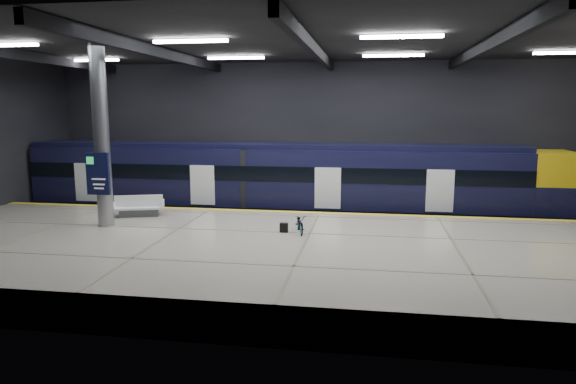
# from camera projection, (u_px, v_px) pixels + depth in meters

# --- Properties ---
(ground) EXTENTS (30.00, 30.00, 0.00)m
(ground) POSITION_uv_depth(u_px,v_px,m) (312.00, 255.00, 19.96)
(ground) COLOR black
(ground) RESTS_ON ground
(room_shell) EXTENTS (30.10, 16.10, 8.05)m
(room_shell) POSITION_uv_depth(u_px,v_px,m) (314.00, 106.00, 19.04)
(room_shell) COLOR black
(room_shell) RESTS_ON ground
(platform) EXTENTS (30.00, 11.00, 1.10)m
(platform) POSITION_uv_depth(u_px,v_px,m) (304.00, 260.00, 17.44)
(platform) COLOR #B9AD9C
(platform) RESTS_ON ground
(safety_strip) EXTENTS (30.00, 0.40, 0.01)m
(safety_strip) POSITION_uv_depth(u_px,v_px,m) (320.00, 213.00, 22.46)
(safety_strip) COLOR yellow
(safety_strip) RESTS_ON platform
(rails) EXTENTS (30.00, 1.52, 0.16)m
(rails) POSITION_uv_depth(u_px,v_px,m) (325.00, 222.00, 25.31)
(rails) COLOR gray
(rails) RESTS_ON ground
(train) EXTENTS (29.40, 2.84, 3.79)m
(train) POSITION_uv_depth(u_px,v_px,m) (306.00, 182.00, 25.13)
(train) COLOR black
(train) RESTS_ON ground
(bench) EXTENTS (2.21, 1.44, 0.91)m
(bench) POSITION_uv_depth(u_px,v_px,m) (139.00, 209.00, 21.74)
(bench) COLOR #595B60
(bench) RESTS_ON platform
(bicycle) EXTENTS (0.83, 1.45, 0.72)m
(bicycle) POSITION_uv_depth(u_px,v_px,m) (300.00, 223.00, 18.82)
(bicycle) COLOR #99999E
(bicycle) RESTS_ON platform
(pannier_bag) EXTENTS (0.30, 0.19, 0.35)m
(pannier_bag) POSITION_uv_depth(u_px,v_px,m) (284.00, 228.00, 18.94)
(pannier_bag) COLOR black
(pannier_bag) RESTS_ON platform
(info_column) EXTENTS (0.90, 0.78, 6.90)m
(info_column) POSITION_uv_depth(u_px,v_px,m) (101.00, 139.00, 19.48)
(info_column) COLOR #9EA0A5
(info_column) RESTS_ON platform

